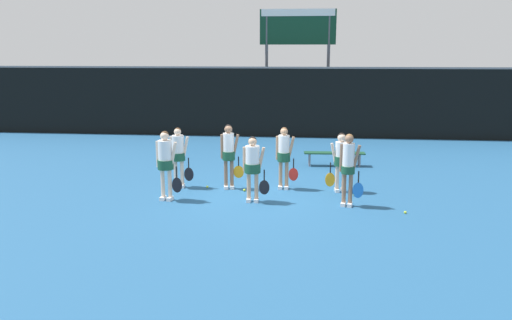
{
  "coord_description": "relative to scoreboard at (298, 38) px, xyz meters",
  "views": [
    {
      "loc": [
        1.34,
        -12.73,
        3.76
      ],
      "look_at": [
        0.06,
        0.08,
        0.94
      ],
      "focal_mm": 35.0,
      "sensor_mm": 36.0,
      "label": 1
    }
  ],
  "objects": [
    {
      "name": "player_4",
      "position": [
        -1.65,
        -10.13,
        -3.29
      ],
      "size": [
        0.63,
        0.35,
        1.8
      ],
      "rotation": [
        0.0,
        0.0,
        0.2
      ],
      "color": "#8C664C",
      "rests_on": "ground_plane"
    },
    {
      "name": "player_2",
      "position": [
        1.51,
        -11.44,
        -3.29
      ],
      "size": [
        0.6,
        0.34,
        1.81
      ],
      "rotation": [
        0.0,
        0.0,
        -0.2
      ],
      "color": "#8C664C",
      "rests_on": "ground_plane"
    },
    {
      "name": "player_0",
      "position": [
        -3.08,
        -11.38,
        -3.28
      ],
      "size": [
        0.67,
        0.41,
        1.8
      ],
      "rotation": [
        0.0,
        0.0,
        -0.12
      ],
      "color": "beige",
      "rests_on": "ground_plane"
    },
    {
      "name": "player_6",
      "position": [
        1.41,
        -10.15,
        -3.39
      ],
      "size": [
        0.64,
        0.37,
        1.63
      ],
      "rotation": [
        0.0,
        0.0,
        0.11
      ],
      "color": "beige",
      "rests_on": "ground_plane"
    },
    {
      "name": "scoreboard",
      "position": [
        0.0,
        0.0,
        0.0
      ],
      "size": [
        3.46,
        0.15,
        5.62
      ],
      "color": "#515156",
      "rests_on": "ground_plane"
    },
    {
      "name": "player_5",
      "position": [
        -0.13,
        -10.01,
        -3.34
      ],
      "size": [
        0.63,
        0.36,
        1.73
      ],
      "rotation": [
        0.0,
        0.0,
        -0.05
      ],
      "color": "tan",
      "rests_on": "ground_plane"
    },
    {
      "name": "fence_windscreen",
      "position": [
        -0.9,
        -1.39,
        -2.79
      ],
      "size": [
        60.0,
        0.08,
        3.1
      ],
      "color": "black",
      "rests_on": "ground_plane"
    },
    {
      "name": "player_3",
      "position": [
        -3.07,
        -10.14,
        -3.36
      ],
      "size": [
        0.65,
        0.38,
        1.7
      ],
      "rotation": [
        0.0,
        0.0,
        0.05
      ],
      "color": "beige",
      "rests_on": "ground_plane"
    },
    {
      "name": "bench_courtside",
      "position": [
        1.42,
        -7.0,
        -3.96
      ],
      "size": [
        2.03,
        0.45,
        0.46
      ],
      "rotation": [
        0.0,
        0.0,
        0.04
      ],
      "color": "#19472D",
      "rests_on": "ground_plane"
    },
    {
      "name": "tennis_ball_0",
      "position": [
        2.84,
        -11.92,
        -4.32
      ],
      "size": [
        0.06,
        0.06,
        0.06
      ],
      "primitive_type": "sphere",
      "color": "#CCE033",
      "rests_on": "ground_plane"
    },
    {
      "name": "tennis_ball_4",
      "position": [
        2.02,
        -9.47,
        -4.32
      ],
      "size": [
        0.07,
        0.07,
        0.07
      ],
      "primitive_type": "sphere",
      "color": "#CCE033",
      "rests_on": "ground_plane"
    },
    {
      "name": "tennis_ball_2",
      "position": [
        -2.27,
        -10.15,
        -4.32
      ],
      "size": [
        0.07,
        0.07,
        0.07
      ],
      "primitive_type": "sphere",
      "color": "#CCE033",
      "rests_on": "ground_plane"
    },
    {
      "name": "player_1",
      "position": [
        -0.86,
        -11.31,
        -3.36
      ],
      "size": [
        0.68,
        0.41,
        1.68
      ],
      "rotation": [
        0.0,
        0.0,
        0.01
      ],
      "color": "tan",
      "rests_on": "ground_plane"
    },
    {
      "name": "tennis_ball_3",
      "position": [
        1.77,
        -10.54,
        -4.32
      ],
      "size": [
        0.07,
        0.07,
        0.07
      ],
      "primitive_type": "sphere",
      "color": "#CCE033",
      "rests_on": "ground_plane"
    },
    {
      "name": "tennis_ball_1",
      "position": [
        -1.19,
        -10.39,
        -4.32
      ],
      "size": [
        0.07,
        0.07,
        0.07
      ],
      "primitive_type": "sphere",
      "color": "#CCE033",
      "rests_on": "ground_plane"
    },
    {
      "name": "ground_plane",
      "position": [
        -0.9,
        -10.73,
        -4.36
      ],
      "size": [
        140.0,
        140.0,
        0.0
      ],
      "primitive_type": "plane",
      "color": "#235684"
    }
  ]
}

